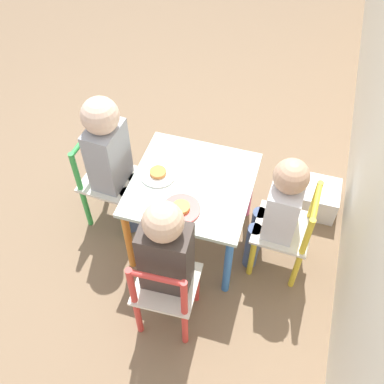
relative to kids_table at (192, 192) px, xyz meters
name	(u,v)px	position (x,y,z in m)	size (l,w,h in m)	color
ground_plane	(192,238)	(0.00, 0.00, -0.38)	(6.00, 6.00, 0.00)	#7F664C
kids_table	(192,192)	(0.00, 0.00, 0.00)	(0.55, 0.55, 0.45)	silver
chair_red	(165,291)	(0.47, 0.02, -0.11)	(0.27, 0.27, 0.54)	silver
chair_green	(106,181)	(-0.03, -0.47, -0.11)	(0.28, 0.28, 0.54)	silver
chair_yellow	(287,232)	(0.02, 0.47, -0.11)	(0.27, 0.27, 0.54)	silver
child_right	(167,254)	(0.41, 0.02, 0.09)	(0.21, 0.21, 0.79)	#38383D
child_front	(111,154)	(-0.03, -0.41, 0.11)	(0.21, 0.22, 0.80)	#4C608E
child_back	(279,208)	(0.02, 0.41, 0.05)	(0.21, 0.21, 0.72)	#4C608E
plate_right	(181,209)	(0.16, 0.00, 0.08)	(0.17, 0.17, 0.03)	#E54C47
plate_front	(158,174)	(0.00, -0.16, 0.08)	(0.17, 0.17, 0.03)	white
storage_bin	(315,198)	(-0.39, 0.59, -0.30)	(0.21, 0.24, 0.16)	silver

